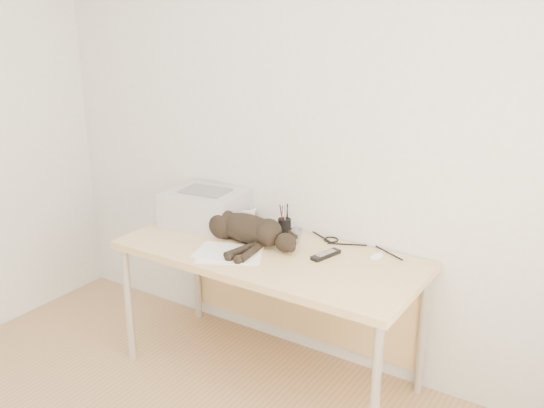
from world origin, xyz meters
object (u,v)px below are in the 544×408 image
Objects in this scene: printer at (206,207)px; cat at (244,229)px; desk at (278,269)px; mug at (247,216)px; mouse at (376,254)px; pen_cup at (284,227)px.

printer reaches higher than cat.
mug is (-0.33, 0.19, 0.18)m from desk.
desk is 0.59m from printer.
printer is 4.36× the size of mug.
mouse is at bearing -2.86° from mug.
printer is 0.65× the size of cat.
mug reaches higher than desk.
mug is at bearing 31.54° from printer.
desk is 0.28m from cat.
desk is 16.44× the size of mouse.
desk is at bearing -30.06° from mug.
pen_cup is (-0.05, 0.15, 0.19)m from desk.
printer is 1.04m from mouse.
cat is at bearing -151.11° from mouse.
cat is at bearing -58.67° from mug.
cat is 0.72m from mouse.
mug is at bearing -170.22° from mouse.
desk is at bearing -150.29° from mouse.
cat is (0.35, -0.12, -0.03)m from printer.
printer is 2.55× the size of pen_cup.
desk is 8.61× the size of pen_cup.
desk is 0.24m from pen_cup.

